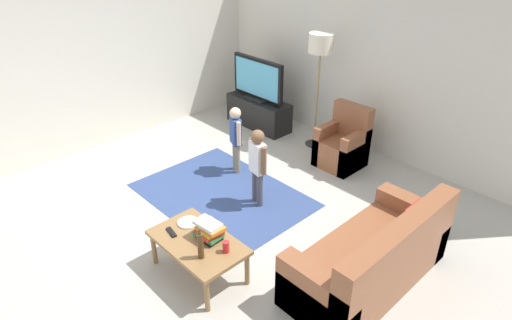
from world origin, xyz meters
TOP-DOWN VIEW (x-y plane):
  - ground at (0.00, 0.00)m, footprint 7.80×7.80m
  - wall_back at (0.00, 3.00)m, footprint 6.00×0.12m
  - wall_left at (-3.00, 0.00)m, footprint 0.12×6.00m
  - area_rug at (-0.46, 0.42)m, footprint 2.20×1.60m
  - tv_stand at (-1.73, 2.30)m, footprint 1.20×0.44m
  - tv at (-1.73, 2.28)m, footprint 1.10×0.28m
  - couch at (1.81, 0.49)m, footprint 0.80×1.80m
  - armchair at (0.11, 2.26)m, footprint 0.60×0.60m
  - floor_lamp at (-0.59, 2.45)m, footprint 0.36×0.36m
  - child_near_tv at (-0.81, 0.98)m, footprint 0.31×0.19m
  - child_center at (-0.01, 0.63)m, footprint 0.34×0.17m
  - coffee_table at (0.50, -0.67)m, footprint 1.00×0.60m
  - book_stack at (0.55, -0.56)m, footprint 0.30×0.23m
  - bottle at (0.72, -0.79)m, footprint 0.06×0.06m
  - tv_remote at (0.22, -0.79)m, footprint 0.18×0.08m
  - soda_can at (0.82, -0.57)m, footprint 0.07×0.07m
  - plate at (0.20, -0.57)m, footprint 0.22×0.22m

SIDE VIEW (x-z plane):
  - ground at x=0.00m, z-range 0.00..0.00m
  - area_rug at x=-0.46m, z-range 0.00..0.01m
  - tv_stand at x=-1.73m, z-range -0.01..0.49m
  - couch at x=1.81m, z-range -0.14..0.72m
  - armchair at x=0.11m, z-range -0.15..0.75m
  - coffee_table at x=0.50m, z-range 0.16..0.58m
  - plate at x=0.20m, z-range 0.42..0.44m
  - tv_remote at x=0.22m, z-range 0.42..0.44m
  - soda_can at x=0.82m, z-range 0.42..0.54m
  - book_stack at x=0.55m, z-range 0.42..0.62m
  - bottle at x=0.72m, z-range 0.40..0.73m
  - child_near_tv at x=-0.81m, z-range 0.10..1.08m
  - child_center at x=-0.01m, z-range 0.11..1.14m
  - tv at x=-1.73m, z-range 0.49..1.20m
  - wall_back at x=0.00m, z-range 0.00..2.70m
  - wall_left at x=-3.00m, z-range 0.00..2.70m
  - floor_lamp at x=-0.59m, z-range 0.65..2.43m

